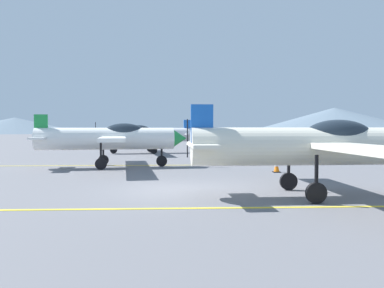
% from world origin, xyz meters
% --- Properties ---
extents(ground_plane, '(400.00, 400.00, 0.00)m').
position_xyz_m(ground_plane, '(0.00, 0.00, 0.00)').
color(ground_plane, slate).
extents(apron_line_near, '(80.00, 0.16, 0.01)m').
position_xyz_m(apron_line_near, '(0.00, -3.21, 0.01)').
color(apron_line_near, yellow).
rests_on(apron_line_near, ground_plane).
extents(apron_line_far, '(80.00, 0.16, 0.01)m').
position_xyz_m(apron_line_far, '(0.00, 8.90, 0.01)').
color(apron_line_far, yellow).
rests_on(apron_line_far, ground_plane).
extents(airplane_near, '(8.42, 9.70, 2.91)m').
position_xyz_m(airplane_near, '(4.42, -1.48, 1.64)').
color(airplane_near, silver).
rests_on(airplane_near, ground_plane).
extents(airplane_mid, '(8.50, 9.75, 2.91)m').
position_xyz_m(airplane_mid, '(-3.61, 7.91, 1.64)').
color(airplane_mid, white).
rests_on(airplane_mid, ground_plane).
extents(airplane_far, '(8.51, 9.73, 2.91)m').
position_xyz_m(airplane_far, '(-2.65, 20.02, 1.64)').
color(airplane_far, silver).
rests_on(airplane_far, ground_plane).
extents(car_sedan, '(2.09, 4.33, 1.62)m').
position_xyz_m(car_sedan, '(6.50, 20.08, 0.84)').
color(car_sedan, black).
rests_on(car_sedan, ground_plane).
extents(traffic_cone_front, '(0.36, 0.36, 0.59)m').
position_xyz_m(traffic_cone_front, '(4.86, 5.07, 0.29)').
color(traffic_cone_front, black).
rests_on(traffic_cone_front, ground_plane).
extents(hill_left, '(57.10, 57.10, 6.61)m').
position_xyz_m(hill_left, '(-67.05, 150.50, 3.31)').
color(hill_left, slate).
rests_on(hill_left, ground_plane).
extents(hill_centerleft, '(82.36, 82.36, 11.53)m').
position_xyz_m(hill_centerleft, '(73.34, 159.10, 5.77)').
color(hill_centerleft, slate).
rests_on(hill_centerleft, ground_plane).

